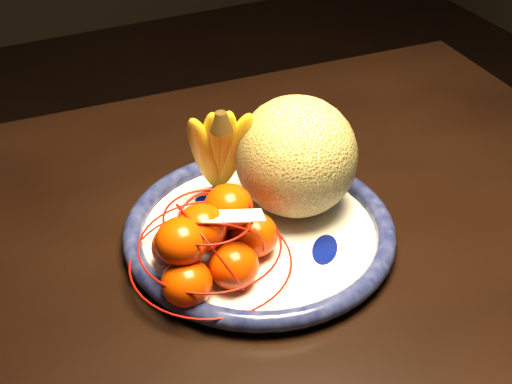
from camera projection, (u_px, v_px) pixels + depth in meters
name	position (u px, v px, depth m)	size (l,w,h in m)	color
dining_table	(174.00, 295.00, 0.95)	(1.43, 0.90, 0.69)	black
fruit_bowl	(259.00, 231.00, 0.91)	(0.35, 0.35, 0.03)	white
cantaloupe	(296.00, 157.00, 0.91)	(0.16, 0.16, 0.16)	olive
banana_bunch	(219.00, 148.00, 0.92)	(0.11, 0.11, 0.17)	gold
mandarin_bag	(210.00, 242.00, 0.84)	(0.24, 0.24, 0.12)	#E83901
price_tag	(233.00, 216.00, 0.80)	(0.07, 0.03, 0.00)	white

